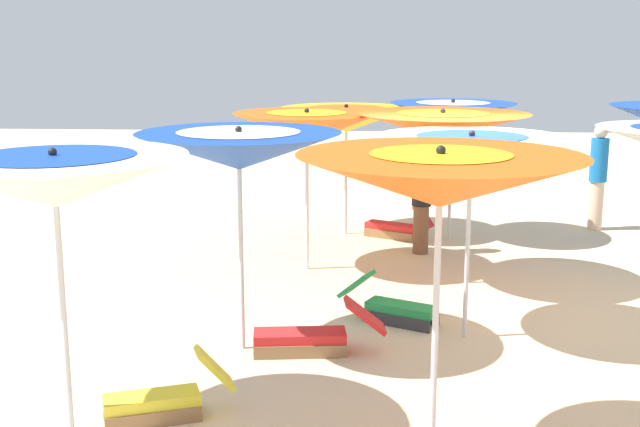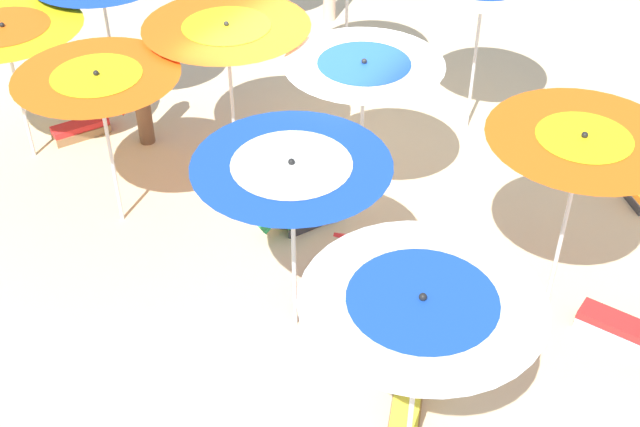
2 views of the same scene
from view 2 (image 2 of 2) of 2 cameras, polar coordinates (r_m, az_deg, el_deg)
ground at (r=12.43m, az=-0.64°, el=2.03°), size 38.94×38.94×0.04m
beach_umbrella_0 at (r=7.32m, az=6.79°, el=-6.83°), size 2.12×2.12×2.43m
beach_umbrella_1 at (r=9.42m, az=17.10°, el=3.97°), size 2.07×2.07×2.53m
beach_umbrella_3 at (r=8.85m, az=-1.90°, el=2.37°), size 2.11×2.11×2.39m
beach_umbrella_4 at (r=10.84m, az=2.95°, el=9.24°), size 2.04×2.04×2.31m
beach_umbrella_6 at (r=10.93m, az=-14.61°, el=8.06°), size 2.06×2.06×2.31m
beach_umbrella_7 at (r=11.68m, az=-6.24°, el=11.73°), size 2.26×2.26×2.37m
beach_umbrella_9 at (r=12.77m, az=-20.35°, el=10.91°), size 2.20×2.20×2.19m
lounger_0 at (r=10.53m, az=0.90°, el=-4.33°), size 0.50×1.42×0.59m
lounger_1 at (r=11.52m, az=-1.18°, el=0.01°), size 0.81×1.21×0.56m
lounger_2 at (r=13.87m, az=-15.47°, el=5.83°), size 0.78×1.16×0.61m
lounger_3 at (r=12.92m, az=20.35°, el=2.19°), size 1.05×1.10×0.71m
lounger_4 at (r=10.56m, az=19.82°, el=-7.04°), size 1.29×0.42×0.58m
lounger_5 at (r=9.30m, az=5.90°, el=-12.03°), size 0.68×1.17×0.61m
beachgoer_0 at (r=13.15m, az=-11.93°, el=7.82°), size 0.30×0.30×1.61m
beach_ball at (r=15.96m, az=-2.10°, el=11.58°), size 0.33×0.33×0.33m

